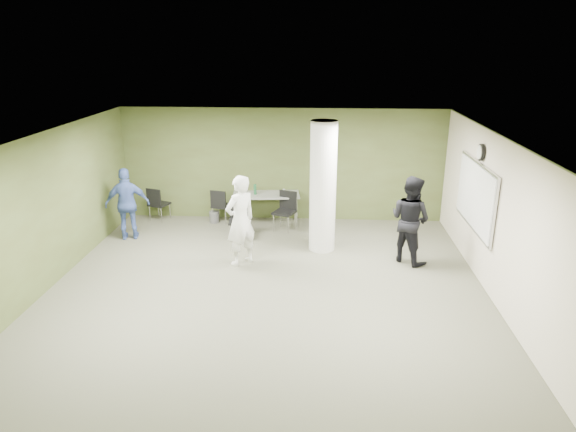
# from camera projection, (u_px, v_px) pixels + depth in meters

# --- Properties ---
(floor) EXTENTS (8.00, 8.00, 0.00)m
(floor) POSITION_uv_depth(u_px,v_px,m) (267.00, 289.00, 9.44)
(floor) COLOR #545342
(floor) RESTS_ON ground
(ceiling) EXTENTS (8.00, 8.00, 0.00)m
(ceiling) POSITION_uv_depth(u_px,v_px,m) (265.00, 137.00, 8.53)
(ceiling) COLOR white
(ceiling) RESTS_ON wall_back
(wall_back) EXTENTS (8.00, 2.80, 0.02)m
(wall_back) POSITION_uv_depth(u_px,v_px,m) (283.00, 165.00, 12.76)
(wall_back) COLOR #464E24
(wall_back) RESTS_ON floor
(wall_left) EXTENTS (0.02, 8.00, 2.80)m
(wall_left) POSITION_uv_depth(u_px,v_px,m) (45.00, 212.00, 9.22)
(wall_left) COLOR #464E24
(wall_left) RESTS_ON floor
(wall_right_cream) EXTENTS (0.02, 8.00, 2.80)m
(wall_right_cream) POSITION_uv_depth(u_px,v_px,m) (499.00, 222.00, 8.75)
(wall_right_cream) COLOR beige
(wall_right_cream) RESTS_ON floor
(column) EXTENTS (0.56, 0.56, 2.80)m
(column) POSITION_uv_depth(u_px,v_px,m) (323.00, 187.00, 10.81)
(column) COLOR silver
(column) RESTS_ON floor
(whiteboard) EXTENTS (0.05, 2.30, 1.30)m
(whiteboard) POSITION_uv_depth(u_px,v_px,m) (475.00, 196.00, 9.86)
(whiteboard) COLOR silver
(whiteboard) RESTS_ON wall_right_cream
(wall_clock) EXTENTS (0.06, 0.32, 0.32)m
(wall_clock) POSITION_uv_depth(u_px,v_px,m) (481.00, 152.00, 9.58)
(wall_clock) COLOR black
(wall_clock) RESTS_ON wall_right_cream
(folding_table) EXTENTS (1.69, 0.88, 1.02)m
(folding_table) POSITION_uv_depth(u_px,v_px,m) (266.00, 196.00, 12.58)
(folding_table) COLOR gray
(folding_table) RESTS_ON floor
(wastebasket) EXTENTS (0.25, 0.25, 0.28)m
(wastebasket) POSITION_uv_depth(u_px,v_px,m) (214.00, 217.00, 12.86)
(wastebasket) COLOR #4C4C4C
(wastebasket) RESTS_ON floor
(chair_back_left) EXTENTS (0.56, 0.56, 0.87)m
(chair_back_left) POSITION_uv_depth(u_px,v_px,m) (157.00, 202.00, 12.83)
(chair_back_left) COLOR black
(chair_back_left) RESTS_ON floor
(chair_back_right) EXTENTS (0.52, 0.52, 0.85)m
(chair_back_right) POSITION_uv_depth(u_px,v_px,m) (220.00, 204.00, 12.74)
(chair_back_right) COLOR black
(chair_back_right) RESTS_ON floor
(chair_table_left) EXTENTS (0.47, 0.47, 0.88)m
(chair_table_left) POSITION_uv_depth(u_px,v_px,m) (239.00, 217.00, 11.72)
(chair_table_left) COLOR black
(chair_table_left) RESTS_ON floor
(chair_table_right) EXTENTS (0.61, 0.61, 0.94)m
(chair_table_right) POSITION_uv_depth(u_px,v_px,m) (286.00, 208.00, 12.25)
(chair_table_right) COLOR black
(chair_table_right) RESTS_ON floor
(woman_white) EXTENTS (0.80, 0.79, 1.86)m
(woman_white) POSITION_uv_depth(u_px,v_px,m) (240.00, 221.00, 10.21)
(woman_white) COLOR white
(woman_white) RESTS_ON floor
(man_black) EXTENTS (1.11, 1.10, 1.81)m
(man_black) POSITION_uv_depth(u_px,v_px,m) (410.00, 220.00, 10.35)
(man_black) COLOR black
(man_black) RESTS_ON floor
(man_blue) EXTENTS (1.04, 0.64, 1.66)m
(man_blue) POSITION_uv_depth(u_px,v_px,m) (128.00, 204.00, 11.59)
(man_blue) COLOR #3F579D
(man_blue) RESTS_ON floor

